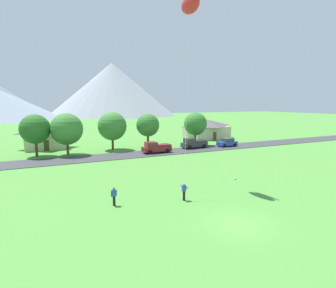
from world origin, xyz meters
TOP-DOWN VIEW (x-y plane):
  - ground_plane at (0.00, 0.00)m, footprint 400.00×400.00m
  - road_strip at (0.00, 29.93)m, footprint 160.00×6.16m
  - mountain_west_ridge at (36.18, 176.17)m, footprint 85.29×85.29m
  - house_leftmost at (25.57, 43.22)m, footprint 10.53×7.98m
  - house_left_center at (-11.66, 44.38)m, footprint 8.19×7.35m
  - tree_near_left at (17.12, 34.62)m, footprint 4.83×4.83m
  - tree_left_of_center at (-0.08, 36.75)m, footprint 5.45×5.45m
  - tree_center at (-13.40, 35.66)m, footprint 4.95×4.95m
  - tree_near_right at (6.51, 34.95)m, footprint 4.50×4.50m
  - tree_far_right at (-8.49, 34.79)m, footprint 5.48×5.48m
  - parked_car_blue_west_end at (22.20, 30.26)m, footprint 4.25×2.18m
  - pickup_truck_maroon_west_side at (6.03, 29.86)m, footprint 5.20×2.32m
  - pickup_truck_charcoal_east_side at (14.80, 31.36)m, footprint 5.26×2.45m
  - kite_flyer_with_kite at (2.12, 11.27)m, footprint 4.52×6.96m
  - watcher_person at (-7.48, 7.73)m, footprint 0.56×0.24m
  - soccer_ball at (7.65, 9.82)m, footprint 0.24×0.24m

SIDE VIEW (x-z plane):
  - ground_plane at x=0.00m, z-range 0.00..0.00m
  - road_strip at x=0.00m, z-range 0.00..0.08m
  - soccer_ball at x=7.65m, z-range 0.00..0.24m
  - parked_car_blue_west_end at x=22.20m, z-range 0.03..1.71m
  - watcher_person at x=-7.48m, z-range 0.04..1.71m
  - pickup_truck_maroon_west_side at x=6.03m, z-range 0.06..2.06m
  - pickup_truck_charcoal_east_side at x=14.80m, z-range 0.06..2.06m
  - house_left_center at x=-11.66m, z-range 0.08..4.69m
  - house_leftmost at x=25.57m, z-range 0.09..4.91m
  - tree_far_right at x=-8.49m, z-range 0.89..8.16m
  - tree_near_left at x=17.12m, z-range 1.06..8.04m
  - tree_left_of_center at x=-0.08m, z-range 0.91..8.20m
  - tree_center at x=-13.40m, z-range 1.07..8.19m
  - tree_near_right at x=6.51m, z-range 1.19..8.12m
  - mountain_west_ridge at x=36.18m, z-range 0.00..35.62m
  - kite_flyer_with_kite at x=2.12m, z-range 8.79..28.96m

